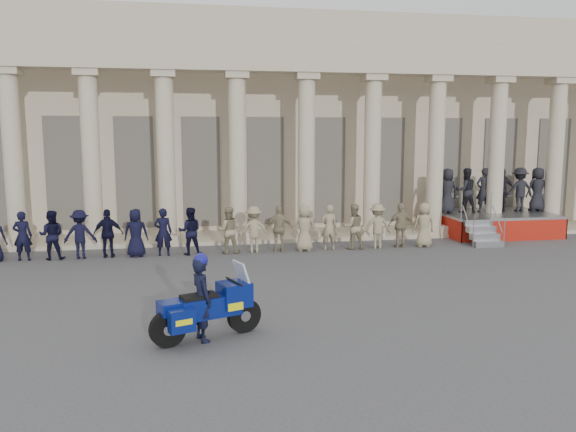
% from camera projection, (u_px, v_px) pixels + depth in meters
% --- Properties ---
extents(ground, '(90.00, 90.00, 0.00)m').
position_uv_depth(ground, '(319.00, 301.00, 13.64)').
color(ground, '#434345').
rests_on(ground, ground).
extents(building, '(40.00, 12.50, 9.00)m').
position_uv_depth(building, '(253.00, 125.00, 27.39)').
color(building, tan).
rests_on(building, ground).
extents(officer_rank, '(19.75, 0.61, 1.61)m').
position_uv_depth(officer_rank, '(159.00, 232.00, 18.72)').
color(officer_rank, black).
rests_on(officer_rank, ground).
extents(reviewing_stand, '(4.88, 4.19, 2.70)m').
position_uv_depth(reviewing_stand, '(495.00, 197.00, 22.83)').
color(reviewing_stand, gray).
rests_on(reviewing_stand, ground).
extents(motorcycle, '(2.22, 1.32, 1.49)m').
position_uv_depth(motorcycle, '(208.00, 307.00, 11.02)').
color(motorcycle, black).
rests_on(motorcycle, ground).
extents(rider, '(0.59, 0.71, 1.75)m').
position_uv_depth(rider, '(202.00, 297.00, 10.92)').
color(rider, black).
rests_on(rider, ground).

